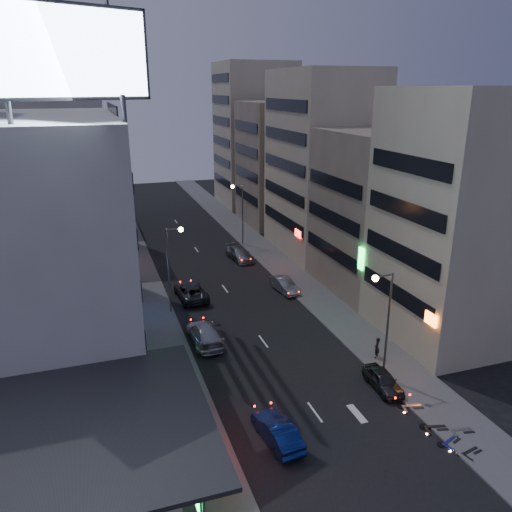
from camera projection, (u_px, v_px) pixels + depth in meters
name	position (u px, v px, depth m)	size (l,w,h in m)	color
ground	(345.00, 453.00, 28.60)	(180.00, 180.00, 0.00)	black
sidewalk_left	(143.00, 284.00, 53.07)	(4.00, 120.00, 0.12)	#4C4C4F
sidewalk_right	(282.00, 267.00, 57.92)	(4.00, 120.00, 0.12)	#4C4C4F
food_court	(86.00, 456.00, 25.54)	(11.00, 13.00, 3.88)	beige
white_building	(31.00, 236.00, 38.50)	(14.00, 24.00, 18.00)	beige
shophouse_near	(458.00, 220.00, 39.36)	(10.00, 11.00, 20.00)	beige
shophouse_mid	(382.00, 211.00, 50.47)	(11.00, 12.00, 16.00)	tan
shophouse_far	(322.00, 164.00, 61.03)	(10.00, 14.00, 22.00)	beige
far_left_a	(60.00, 173.00, 61.07)	(11.00, 10.00, 20.00)	beige
far_left_b	(62.00, 176.00, 73.38)	(12.00, 10.00, 15.00)	gray
far_right_a	(281.00, 164.00, 75.28)	(11.00, 12.00, 18.00)	tan
far_right_b	(255.00, 135.00, 87.03)	(12.00, 12.00, 24.00)	beige
billboard	(62.00, 53.00, 26.66)	(9.52, 3.75, 6.20)	#595B60
street_lamp_right_near	(384.00, 312.00, 34.05)	(1.60, 0.44, 8.02)	#595B60
street_lamp_left	(172.00, 258.00, 44.83)	(1.60, 0.44, 8.02)	#595B60
street_lamp_right_far	(240.00, 206.00, 64.56)	(1.60, 0.44, 8.02)	#595B60
parked_car_right_near	(383.00, 380.00, 34.53)	(1.55, 3.86, 1.31)	#2A2B30
parked_car_right_mid	(284.00, 285.00, 51.07)	(1.49, 4.27, 1.41)	#A3A5AB
parked_car_left	(191.00, 291.00, 49.25)	(2.57, 5.57, 1.55)	#27282C
parked_car_right_far	(240.00, 254.00, 60.53)	(2.11, 5.20, 1.51)	gray
road_car_blue	(277.00, 431.00, 29.31)	(1.54, 4.42, 1.46)	navy
road_car_silver	(205.00, 334.00, 40.74)	(2.28, 5.60, 1.63)	#A5A7AD
person	(377.00, 348.00, 38.24)	(0.61, 0.40, 1.68)	black
scooter_black_a	(477.00, 438.00, 28.80)	(1.81, 0.60, 1.10)	black
scooter_silver_a	(472.00, 419.00, 30.38)	(1.93, 0.64, 1.18)	#95979C
scooter_blue	(454.00, 427.00, 29.71)	(1.84, 0.61, 1.12)	navy
scooter_black_b	(446.00, 417.00, 30.60)	(1.99, 0.66, 1.22)	black
scooter_silver_b	(421.00, 396.00, 32.63)	(1.92, 0.64, 1.18)	#B1B5B9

